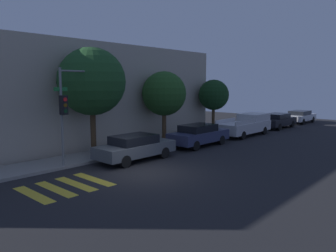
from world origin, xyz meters
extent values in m
plane|color=black|center=(0.00, 0.00, 0.00)|extent=(60.00, 60.00, 0.00)
cube|color=gray|center=(0.00, 4.37, 0.07)|extent=(26.00, 2.35, 0.14)
cube|color=#A89E8E|center=(0.00, 8.95, 3.30)|extent=(26.00, 6.00, 6.60)
cube|color=gold|center=(-4.77, 0.80, 0.00)|extent=(0.45, 2.60, 0.00)
cube|color=gold|center=(-3.89, 0.80, 0.00)|extent=(0.45, 2.60, 0.00)
cube|color=gold|center=(-3.01, 0.80, 0.00)|extent=(0.45, 2.60, 0.00)
cube|color=gold|center=(-2.14, 0.80, 0.00)|extent=(0.45, 2.60, 0.00)
cylinder|color=slate|center=(-2.00, 3.45, 2.40)|extent=(0.12, 0.12, 4.80)
cube|color=black|center=(-2.00, 3.24, 3.05)|extent=(0.30, 0.30, 0.90)
cylinder|color=red|center=(-2.00, 3.08, 3.32)|extent=(0.18, 0.02, 0.18)
cylinder|color=#593D0A|center=(-2.00, 3.08, 3.05)|extent=(0.18, 0.02, 0.18)
cylinder|color=#0C3819|center=(-2.00, 3.08, 2.78)|extent=(0.18, 0.02, 0.18)
cube|color=#19662D|center=(-2.00, 3.45, 3.79)|extent=(0.70, 0.02, 0.18)
cylinder|color=slate|center=(-1.00, 3.45, 4.65)|extent=(2.00, 0.08, 0.08)
sphere|color=#F9E5B2|center=(0.00, 3.45, 4.55)|extent=(0.36, 0.36, 0.36)
cube|color=#4C5156|center=(1.44, 2.10, 0.61)|extent=(4.47, 1.75, 0.61)
cube|color=black|center=(1.32, 2.10, 1.14)|extent=(2.32, 1.54, 0.45)
cylinder|color=black|center=(2.82, 2.88, 0.31)|extent=(0.61, 0.22, 0.61)
cylinder|color=black|center=(2.82, 1.32, 0.31)|extent=(0.61, 0.22, 0.61)
cylinder|color=black|center=(0.05, 2.88, 0.31)|extent=(0.61, 0.22, 0.61)
cylinder|color=black|center=(0.05, 1.32, 0.31)|extent=(0.61, 0.22, 0.61)
cube|color=#2D3351|center=(6.99, 2.10, 0.64)|extent=(4.52, 1.78, 0.66)
cube|color=black|center=(6.87, 2.10, 1.20)|extent=(2.35, 1.56, 0.45)
cylinder|color=black|center=(8.39, 2.90, 0.31)|extent=(0.61, 0.22, 0.61)
cylinder|color=black|center=(8.39, 1.30, 0.31)|extent=(0.61, 0.22, 0.61)
cylinder|color=black|center=(5.59, 2.90, 0.31)|extent=(0.61, 0.22, 0.61)
cylinder|color=black|center=(5.59, 1.30, 0.31)|extent=(0.61, 0.22, 0.61)
cube|color=#BCBCC1|center=(12.83, 2.10, 0.69)|extent=(5.48, 1.90, 0.78)
cube|color=#BCBCC1|center=(14.33, 2.10, 1.36)|extent=(2.47, 1.75, 0.57)
cube|color=#BCBCC1|center=(11.46, 2.94, 1.22)|extent=(2.74, 0.08, 0.28)
cube|color=#BCBCC1|center=(11.46, 1.26, 1.22)|extent=(2.74, 0.08, 0.28)
cylinder|color=black|center=(14.52, 2.96, 0.31)|extent=(0.61, 0.22, 0.61)
cylinder|color=black|center=(14.52, 1.24, 0.31)|extent=(0.61, 0.22, 0.61)
cylinder|color=black|center=(11.13, 2.96, 0.31)|extent=(0.61, 0.22, 0.61)
cylinder|color=black|center=(11.13, 1.24, 0.31)|extent=(0.61, 0.22, 0.61)
cube|color=black|center=(18.93, 2.10, 0.61)|extent=(4.66, 1.80, 0.61)
cube|color=black|center=(18.81, 2.10, 1.14)|extent=(2.42, 1.59, 0.44)
cylinder|color=black|center=(20.37, 2.91, 0.31)|extent=(0.61, 0.22, 0.61)
cylinder|color=black|center=(20.37, 1.29, 0.31)|extent=(0.61, 0.22, 0.61)
cylinder|color=black|center=(17.48, 2.91, 0.31)|extent=(0.61, 0.22, 0.61)
cylinder|color=black|center=(17.48, 1.29, 0.31)|extent=(0.61, 0.22, 0.61)
cube|color=silver|center=(24.45, 2.10, 0.59)|extent=(4.54, 1.79, 0.56)
cube|color=black|center=(24.34, 2.10, 1.08)|extent=(2.36, 1.58, 0.41)
cylinder|color=black|center=(25.86, 2.91, 0.31)|extent=(0.61, 0.22, 0.61)
cylinder|color=black|center=(25.86, 1.29, 0.31)|extent=(0.61, 0.22, 0.61)
cylinder|color=black|center=(23.04, 2.91, 0.31)|extent=(0.61, 0.22, 0.61)
cylinder|color=black|center=(23.04, 1.29, 0.31)|extent=(0.61, 0.22, 0.61)
cylinder|color=#42301E|center=(0.59, 4.69, 1.38)|extent=(0.31, 0.31, 2.77)
sphere|color=#1E4721|center=(0.59, 4.69, 4.17)|extent=(3.74, 3.74, 3.74)
cylinder|color=#4C3823|center=(6.41, 4.69, 1.12)|extent=(0.30, 0.30, 2.24)
sphere|color=#234C1E|center=(6.41, 4.69, 3.38)|extent=(3.04, 3.04, 3.04)
cylinder|color=#4C3823|center=(12.34, 4.69, 1.11)|extent=(0.25, 0.25, 2.22)
sphere|color=#143316|center=(12.34, 4.69, 3.15)|extent=(2.48, 2.48, 2.48)
camera|label=1|loc=(-9.97, -10.64, 4.02)|focal=35.00mm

